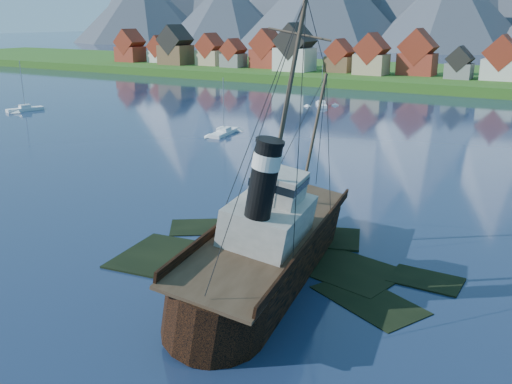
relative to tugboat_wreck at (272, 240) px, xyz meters
The scene contains 9 objects.
ground 4.15m from the tugboat_wreck, behind, with size 1400.00×1400.00×0.00m, color #172642.
shoal 4.43m from the tugboat_wreck, 109.45° to the left, with size 31.71×21.24×1.14m.
shore_bank 170.47m from the tugboat_wreck, 90.90° to the left, with size 600.00×80.00×3.20m, color #1C4F16.
seawall 132.48m from the tugboat_wreck, 91.16° to the left, with size 600.00×2.50×2.00m, color #3F3D38.
town 156.86m from the tugboat_wreck, 103.20° to the left, with size 250.96×16.69×17.30m.
tugboat_wreck is the anchor object (origin of this frame).
sailboat_a 63.53m from the tugboat_wreck, 127.88° to the left, with size 3.82×9.61×11.43m.
sailboat_b 108.76m from the tugboat_wreck, 153.06° to the left, with size 4.76×8.90×12.55m.
sailboat_c 101.19m from the tugboat_wreck, 112.14° to the left, with size 6.11×8.40×10.93m.
Camera 1 is at (25.48, -41.31, 21.97)m, focal length 40.00 mm.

